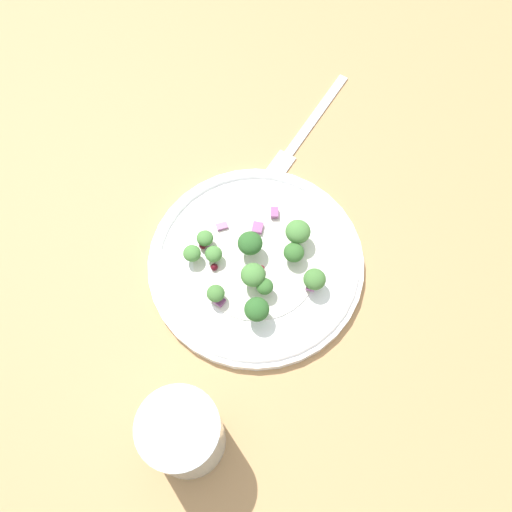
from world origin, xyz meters
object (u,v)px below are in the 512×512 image
Objects in this scene: plate at (256,262)px; broccoli_floret_2 at (315,279)px; broccoli_floret_1 at (265,287)px; water_glass at (184,434)px; broccoli_floret_0 at (298,232)px; fork at (306,130)px.

broccoli_floret_2 reaches higher than plate.
water_glass is (-13.60, -11.80, 2.30)cm from broccoli_floret_1.
broccoli_floret_0 is 0.18× the size of fork.
fork is at bearing 53.68° from broccoli_floret_1.
water_glass reaches higher than broccoli_floret_1.
broccoli_floret_0 reaches higher than broccoli_floret_1.
broccoli_floret_2 is at bearing -48.07° from plate.
water_glass reaches higher than broccoli_floret_0.
broccoli_floret_1 is 24.00cm from fork.
broccoli_floret_2 is (5.44, -1.46, 0.26)cm from broccoli_floret_1.
water_glass is at bearing -139.04° from broccoli_floret_1.
broccoli_floret_2 is (-0.64, -5.97, -0.34)cm from broccoli_floret_0.
fork is at bearing 67.22° from broccoli_floret_2.
broccoli_floret_0 is at bearing 36.52° from broccoli_floret_1.
water_glass is (-19.04, -10.34, 2.04)cm from broccoli_floret_2.
broccoli_floret_0 is 1.50× the size of broccoli_floret_1.
broccoli_floret_0 reaches higher than plate.
plate is at bearing -131.50° from fork.
fork is at bearing 48.50° from plate.
broccoli_floret_1 is at bearing -143.48° from broccoli_floret_0.
broccoli_floret_2 is at bearing -15.07° from broccoli_floret_1.
broccoli_floret_0 reaches higher than broccoli_floret_2.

